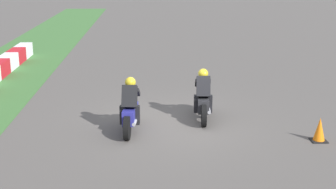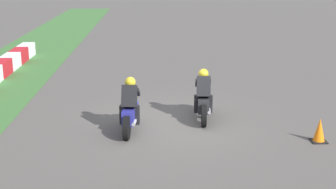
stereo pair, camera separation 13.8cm
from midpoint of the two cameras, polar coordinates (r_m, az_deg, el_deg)
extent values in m
plane|color=#534E49|center=(13.80, 0.14, -3.49)|extent=(120.00, 120.00, 0.00)
cube|color=white|center=(21.88, -18.92, 3.70)|extent=(1.35, 0.60, 0.64)
cube|color=red|center=(23.18, -18.01, 4.41)|extent=(1.35, 0.60, 0.64)
cube|color=white|center=(24.49, -17.20, 5.04)|extent=(1.35, 0.60, 0.64)
cylinder|color=black|center=(14.81, 3.82, -0.89)|extent=(0.65, 0.19, 0.64)
cylinder|color=black|center=(13.48, 4.06, -2.57)|extent=(0.65, 0.19, 0.64)
cube|color=#27272A|center=(14.09, 3.95, -0.99)|extent=(1.12, 0.40, 0.40)
ellipsoid|color=#27272A|center=(14.10, 3.95, 0.29)|extent=(0.50, 0.33, 0.24)
cube|color=red|center=(13.60, 4.04, -1.52)|extent=(0.07, 0.16, 0.08)
cylinder|color=#A5A5AD|center=(13.80, 4.66, -1.93)|extent=(0.43, 0.13, 0.10)
cube|color=black|center=(13.85, 4.00, 0.95)|extent=(0.51, 0.43, 0.66)
sphere|color=gold|center=(13.99, 3.99, 2.53)|extent=(0.32, 0.32, 0.30)
cube|color=slate|center=(14.48, 3.89, 0.86)|extent=(0.17, 0.27, 0.23)
cube|color=black|center=(13.97, 3.15, -1.13)|extent=(0.19, 0.15, 0.52)
cube|color=black|center=(13.99, 4.78, -1.14)|extent=(0.19, 0.15, 0.52)
cube|color=black|center=(14.21, 3.21, 1.42)|extent=(0.39, 0.13, 0.31)
cube|color=black|center=(14.23, 4.66, 1.41)|extent=(0.39, 0.13, 0.31)
cylinder|color=black|center=(13.81, -4.44, -2.13)|extent=(0.65, 0.21, 0.64)
cylinder|color=black|center=(12.50, -5.28, -4.08)|extent=(0.65, 0.21, 0.64)
cube|color=navy|center=(13.09, -4.86, -2.31)|extent=(1.13, 0.43, 0.40)
ellipsoid|color=navy|center=(13.10, -4.83, -0.93)|extent=(0.51, 0.35, 0.24)
cube|color=red|center=(12.61, -5.18, -2.93)|extent=(0.08, 0.17, 0.08)
cylinder|color=#A5A5AD|center=(12.78, -4.35, -3.36)|extent=(0.43, 0.14, 0.10)
cube|color=black|center=(12.85, -4.97, -0.24)|extent=(0.52, 0.45, 0.66)
sphere|color=gold|center=(12.97, -4.87, 1.47)|extent=(0.33, 0.33, 0.30)
cube|color=slate|center=(13.47, -4.59, -0.28)|extent=(0.18, 0.27, 0.23)
cube|color=black|center=(13.01, -5.80, -2.45)|extent=(0.19, 0.16, 0.52)
cube|color=black|center=(12.95, -4.05, -2.49)|extent=(0.19, 0.16, 0.52)
cube|color=black|center=(13.23, -5.51, 0.31)|extent=(0.39, 0.14, 0.31)
cube|color=black|center=(13.18, -3.97, 0.28)|extent=(0.39, 0.14, 0.31)
cube|color=black|center=(13.05, 17.42, -5.31)|extent=(0.40, 0.40, 0.03)
cone|color=orange|center=(12.95, 17.53, -4.06)|extent=(0.32, 0.32, 0.64)
camera|label=1|loc=(0.07, -90.29, -0.08)|focal=50.51mm
camera|label=2|loc=(0.07, 89.71, 0.08)|focal=50.51mm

